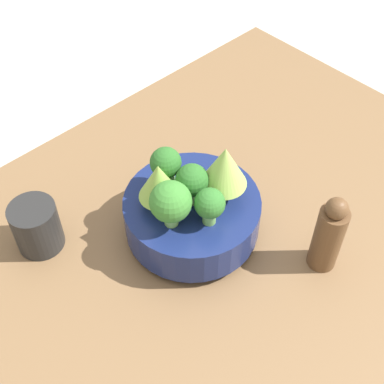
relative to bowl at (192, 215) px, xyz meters
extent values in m
plane|color=#ADA89E|center=(0.04, 0.04, -0.07)|extent=(6.00, 6.00, 0.00)
cube|color=brown|center=(0.04, 0.04, -0.06)|extent=(1.13, 0.76, 0.03)
cylinder|color=navy|center=(0.00, 0.00, -0.04)|extent=(0.09, 0.09, 0.01)
cylinder|color=navy|center=(0.00, 0.00, 0.00)|extent=(0.21, 0.21, 0.06)
cylinder|color=#6BA34C|center=(0.01, -0.05, 0.05)|extent=(0.03, 0.03, 0.04)
sphere|color=#286023|center=(0.01, -0.05, 0.09)|extent=(0.05, 0.05, 0.05)
cylinder|color=#6BA34C|center=(0.00, 0.00, 0.05)|extent=(0.02, 0.02, 0.03)
sphere|color=#286023|center=(0.00, 0.00, 0.08)|extent=(0.05, 0.05, 0.05)
cylinder|color=#7AB256|center=(0.05, 0.01, 0.05)|extent=(0.02, 0.02, 0.03)
sphere|color=#387A2D|center=(0.05, 0.01, 0.08)|extent=(0.06, 0.06, 0.06)
cylinder|color=#6BA34C|center=(0.01, 0.05, 0.04)|extent=(0.02, 0.02, 0.02)
sphere|color=#2D6B28|center=(0.01, 0.05, 0.07)|extent=(0.04, 0.04, 0.04)
cylinder|color=#7AB256|center=(-0.04, 0.02, 0.05)|extent=(0.02, 0.02, 0.03)
cone|color=#93B751|center=(-0.04, 0.02, 0.10)|extent=(0.07, 0.07, 0.07)
cylinder|color=#7AB256|center=(0.04, -0.03, 0.04)|extent=(0.03, 0.03, 0.02)
cone|color=#84AD47|center=(0.04, -0.03, 0.08)|extent=(0.06, 0.06, 0.06)
cylinder|color=black|center=(0.19, -0.15, 0.00)|extent=(0.07, 0.07, 0.08)
cylinder|color=brown|center=(-0.10, 0.18, 0.01)|extent=(0.04, 0.04, 0.12)
sphere|color=brown|center=(-0.10, 0.18, 0.08)|extent=(0.03, 0.03, 0.03)
camera|label=1|loc=(0.36, 0.38, 0.64)|focal=50.00mm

